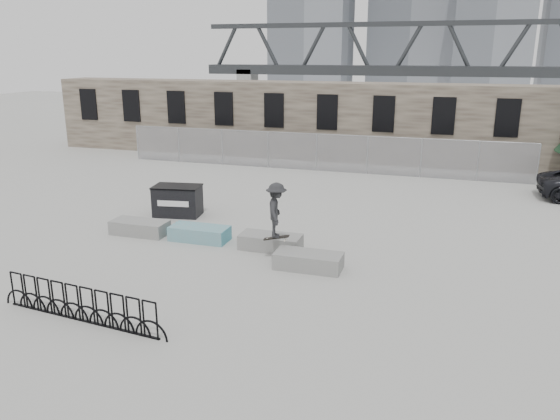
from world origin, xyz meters
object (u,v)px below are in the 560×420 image
at_px(planter_offset, 308,260).
at_px(dumpster, 178,200).
at_px(planter_far_left, 140,227).
at_px(bike_rack, 80,304).
at_px(planter_center_right, 271,241).
at_px(skateboarder, 276,210).
at_px(planter_center_left, 200,233).

height_order(planter_offset, dumpster, dumpster).
distance_m(planter_far_left, planter_offset, 6.63).
relative_size(planter_offset, bike_rack, 0.41).
height_order(planter_center_right, bike_rack, bike_rack).
distance_m(dumpster, skateboarder, 6.24).
bearing_deg(planter_offset, bike_rack, -132.02).
relative_size(dumpster, bike_rack, 0.40).
bearing_deg(planter_center_left, planter_far_left, -179.14).
bearing_deg(skateboarder, planter_center_left, 58.21).
relative_size(planter_far_left, skateboarder, 1.10).
relative_size(planter_center_right, dumpster, 1.02).
height_order(planter_center_left, planter_offset, same).
bearing_deg(dumpster, planter_center_left, -58.39).
xyz_separation_m(planter_far_left, skateboarder, (5.36, -0.88, 1.32)).
bearing_deg(planter_far_left, planter_center_left, 0.86).
xyz_separation_m(planter_center_right, dumpster, (-4.70, 2.56, 0.34)).
bearing_deg(bike_rack, planter_center_left, 88.53).
distance_m(planter_offset, skateboarder, 1.80).
xyz_separation_m(planter_center_left, dumpster, (-2.11, 2.46, 0.34)).
distance_m(planter_far_left, skateboarder, 5.59).
xyz_separation_m(planter_center_left, planter_offset, (4.19, -1.36, 0.00)).
bearing_deg(planter_offset, planter_center_left, 162.03).
height_order(planter_offset, bike_rack, bike_rack).
bearing_deg(bike_rack, dumpster, 102.69).
distance_m(planter_center_left, dumpster, 3.25).
bearing_deg(skateboarder, dumpster, 41.71).
bearing_deg(planter_far_left, bike_rack, -70.78).
xyz_separation_m(planter_offset, bike_rack, (-4.35, -4.83, 0.17)).
distance_m(planter_far_left, bike_rack, 6.52).
height_order(planter_far_left, skateboarder, skateboarder).
height_order(planter_center_right, planter_offset, same).
xyz_separation_m(planter_center_left, planter_center_right, (2.59, -0.11, 0.00)).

